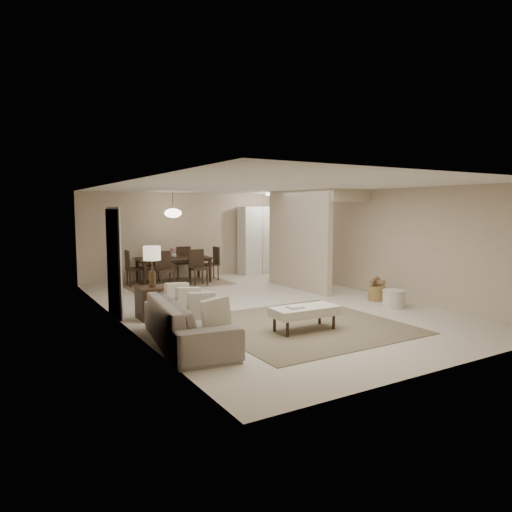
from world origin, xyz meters
TOP-DOWN VIEW (x-y plane):
  - floor at (0.00, 0.00)m, footprint 9.00×9.00m
  - ceiling at (0.00, 0.00)m, footprint 9.00×9.00m
  - back_wall at (0.00, 4.50)m, footprint 6.00×0.00m
  - left_wall at (-3.00, 0.00)m, footprint 0.00×9.00m
  - right_wall at (3.00, 0.00)m, footprint 0.00×9.00m
  - partition at (1.80, 1.25)m, footprint 0.15×2.50m
  - doorway at (-2.97, 0.60)m, footprint 0.04×0.90m
  - pantry_cabinet at (2.35, 4.15)m, footprint 1.20×0.55m
  - flush_light at (2.30, 3.20)m, footprint 0.44×0.44m
  - living_rug at (-0.29, -1.80)m, footprint 3.20×3.20m
  - sofa at (-2.45, -1.80)m, footprint 2.44×1.21m
  - ottoman_bench at (-0.49, -2.10)m, footprint 1.16×0.56m
  - side_table at (-2.40, 0.04)m, footprint 0.55×0.55m
  - table_lamp at (-2.40, 0.04)m, footprint 0.32×0.32m
  - round_pouf at (2.18, -1.60)m, footprint 0.47×0.47m
  - wicker_basket at (2.42, -0.88)m, footprint 0.47×0.47m
  - dining_rug at (-0.62, 3.70)m, footprint 2.80×2.10m
  - dining_table at (-0.62, 3.70)m, footprint 2.04×1.21m
  - dining_chairs at (-0.62, 3.70)m, footprint 2.58×1.92m
  - vase at (-0.62, 3.70)m, footprint 0.19×0.19m
  - yellow_mat at (2.33, 2.59)m, footprint 0.93×0.60m
  - pendant_light at (-0.62, 3.70)m, footprint 0.46×0.46m

SIDE VIEW (x-z plane):
  - floor at x=0.00m, z-range 0.00..0.00m
  - living_rug at x=-0.29m, z-range 0.00..0.01m
  - dining_rug at x=-0.62m, z-range 0.00..0.01m
  - yellow_mat at x=2.33m, z-range 0.00..0.01m
  - wicker_basket at x=2.42m, z-range 0.00..0.32m
  - round_pouf at x=2.18m, z-range 0.00..0.36m
  - side_table at x=-2.40m, z-range 0.00..0.60m
  - ottoman_bench at x=-0.49m, z-range 0.12..0.53m
  - sofa at x=-2.45m, z-range 0.00..0.68m
  - dining_table at x=-0.62m, z-range 0.00..0.70m
  - dining_chairs at x=-0.62m, z-range 0.00..0.95m
  - vase at x=-0.62m, z-range 0.70..0.86m
  - doorway at x=-2.97m, z-range 0.00..2.04m
  - pantry_cabinet at x=2.35m, z-range 0.00..2.10m
  - table_lamp at x=-2.40m, z-range 0.78..1.54m
  - back_wall at x=0.00m, z-range -1.75..4.25m
  - left_wall at x=-3.00m, z-range -3.25..5.75m
  - right_wall at x=3.00m, z-range -3.25..5.75m
  - partition at x=1.80m, z-range 0.00..2.50m
  - pendant_light at x=-0.62m, z-range 1.57..2.27m
  - flush_light at x=2.30m, z-range 2.44..2.48m
  - ceiling at x=0.00m, z-range 2.50..2.50m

